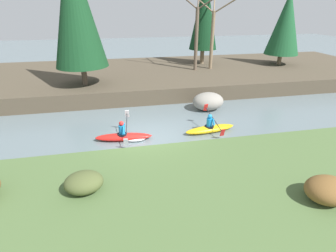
{
  "coord_description": "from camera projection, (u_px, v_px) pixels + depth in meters",
  "views": [
    {
      "loc": [
        -1.28,
        -11.19,
        5.98
      ],
      "look_at": [
        1.07,
        0.33,
        0.55
      ],
      "focal_mm": 28.0,
      "sensor_mm": 36.0,
      "label": 1
    }
  ],
  "objects": [
    {
      "name": "conifer_tree_mid_left",
      "position": [
        75.0,
        6.0,
        15.91
      ],
      "size": [
        3.39,
        3.39,
        8.55
      ],
      "color": "brown",
      "rests_on": "riverbank_far"
    },
    {
      "name": "kayaker_lead",
      "position": [
        210.0,
        128.0,
        13.51
      ],
      "size": [
        2.8,
        2.07,
        1.2
      ],
      "rotation": [
        0.0,
        0.0,
        0.13
      ],
      "color": "yellow",
      "rests_on": "ground"
    },
    {
      "name": "shrub_clump_far_end",
      "position": [
        328.0,
        190.0,
        7.79
      ],
      "size": [
        1.39,
        1.16,
        0.75
      ],
      "color": "brown",
      "rests_on": "riverbank_near"
    },
    {
      "name": "shrub_clump_third",
      "position": [
        84.0,
        182.0,
        8.2
      ],
      "size": [
        1.21,
        1.01,
        0.66
      ],
      "color": "#4C562D",
      "rests_on": "riverbank_near"
    },
    {
      "name": "riverbank_near",
      "position": [
        171.0,
        214.0,
        7.81
      ],
      "size": [
        44.0,
        7.59,
        0.61
      ],
      "color": "#4C6638",
      "rests_on": "ground"
    },
    {
      "name": "kayaker_middle",
      "position": [
        126.0,
        136.0,
        12.71
      ],
      "size": [
        2.79,
        2.07,
        1.2
      ],
      "rotation": [
        0.0,
        0.0,
        -0.11
      ],
      "color": "red",
      "rests_on": "ground"
    },
    {
      "name": "bare_tree_upstream",
      "position": [
        197.0,
        32.0,
        20.87
      ],
      "size": [
        3.54,
        3.49,
        6.41
      ],
      "color": "brown",
      "rests_on": "riverbank_far"
    },
    {
      "name": "conifer_tree_centre",
      "position": [
        204.0,
        12.0,
        22.6
      ],
      "size": [
        2.48,
        2.48,
        7.55
      ],
      "color": "#7A664C",
      "rests_on": "riverbank_far"
    },
    {
      "name": "riverbank_far",
      "position": [
        131.0,
        77.0,
        21.94
      ],
      "size": [
        44.0,
        11.59,
        1.04
      ],
      "color": "#4C4233",
      "rests_on": "ground"
    },
    {
      "name": "bare_tree_mid_upstream",
      "position": [
        213.0,
        33.0,
        21.4
      ],
      "size": [
        3.35,
        3.31,
        6.06
      ],
      "color": "#7A664C",
      "rests_on": "riverbank_far"
    },
    {
      "name": "boulder_midstream",
      "position": [
        208.0,
        101.0,
        16.3
      ],
      "size": [
        1.94,
        1.52,
        1.1
      ],
      "color": "gray",
      "rests_on": "ground"
    },
    {
      "name": "conifer_tree_mid_right",
      "position": [
        286.0,
        23.0,
        22.65
      ],
      "size": [
        2.94,
        2.94,
        6.19
      ],
      "color": "#7A664C",
      "rests_on": "riverbank_far"
    },
    {
      "name": "ground_plane",
      "position": [
        148.0,
        141.0,
        12.7
      ],
      "size": [
        90.0,
        90.0,
        0.0
      ],
      "primitive_type": "plane",
      "color": "slate"
    }
  ]
}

